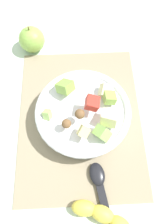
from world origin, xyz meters
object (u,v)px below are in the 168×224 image
serving_spoon (103,195)px  banana_whole (103,216)px  salad_bowl (84,113)px  whole_apple (33,39)px

serving_spoon → banana_whole: size_ratio=1.57×
salad_bowl → banana_whole: bearing=6.9°
salad_bowl → banana_whole: salad_bowl is taller
banana_whole → salad_bowl: bearing=-173.1°
whole_apple → banana_whole: 0.52m
salad_bowl → banana_whole: size_ratio=1.67×
whole_apple → banana_whole: whole_apple is taller
salad_bowl → banana_whole: 0.24m
salad_bowl → serving_spoon: salad_bowl is taller
banana_whole → whole_apple: bearing=-160.5°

